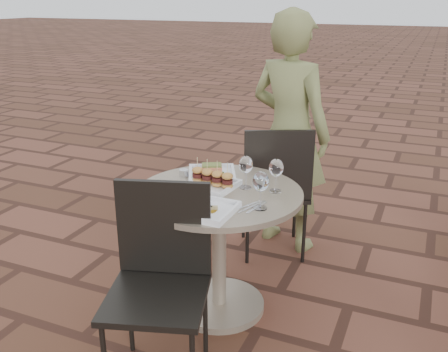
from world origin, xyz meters
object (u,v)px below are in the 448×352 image
at_px(plate_salmon, 212,173).
at_px(cafe_table, 219,232).
at_px(chair_near, 160,267).
at_px(diner, 290,133).
at_px(plate_tuna, 206,209).
at_px(plate_sliders, 212,181).
at_px(chair_far, 276,182).

bearing_deg(plate_salmon, cafe_table, -56.29).
height_order(chair_near, plate_salmon, chair_near).
xyz_separation_m(diner, plate_salmon, (-0.24, -0.75, -0.07)).
xyz_separation_m(cafe_table, chair_near, (-0.05, -0.55, 0.07)).
relative_size(cafe_table, plate_tuna, 3.33).
bearing_deg(cafe_table, plate_sliders, 146.68).
distance_m(cafe_table, diner, 1.02).
bearing_deg(plate_tuna, plate_sliders, 109.24).
bearing_deg(plate_sliders, chair_near, -89.60).
xyz_separation_m(cafe_table, plate_tuna, (0.06, -0.28, 0.26)).
relative_size(chair_near, plate_salmon, 2.64).
bearing_deg(cafe_table, plate_tuna, -78.80).
distance_m(diner, plate_tuna, 1.23).
bearing_deg(chair_near, plate_sliders, 73.13).
bearing_deg(chair_near, diner, 66.59).
bearing_deg(plate_tuna, chair_near, -111.26).
xyz_separation_m(chair_near, plate_sliders, (-0.00, 0.59, 0.22)).
relative_size(diner, plate_tuna, 6.11).
xyz_separation_m(chair_far, plate_tuna, (-0.04, -0.99, 0.20)).
distance_m(diner, plate_salmon, 0.80).
xyz_separation_m(cafe_table, plate_salmon, (-0.13, 0.20, 0.27)).
height_order(chair_far, plate_salmon, chair_far).
relative_size(plate_sliders, plate_tuna, 1.00).
relative_size(diner, plate_salmon, 4.67).
height_order(cafe_table, plate_sliders, plate_sliders).
bearing_deg(chair_far, plate_salmon, 41.14).
height_order(plate_salmon, plate_sliders, plate_sliders).
bearing_deg(plate_sliders, plate_salmon, 115.47).
relative_size(diner, plate_sliders, 6.08).
relative_size(chair_near, plate_tuna, 3.45).
bearing_deg(cafe_table, plate_salmon, 123.71).
distance_m(chair_near, plate_tuna, 0.35).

